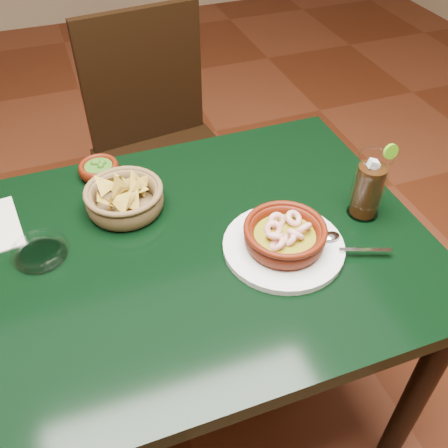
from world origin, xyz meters
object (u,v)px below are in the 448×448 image
object	(u,v)px
dining_chair	(162,147)
cola_drink	(369,186)
chip_basket	(125,198)
shrimp_plate	(285,238)
dining_table	(165,282)

from	to	relation	value
dining_chair	cola_drink	distance (m)	0.86
chip_basket	cola_drink	world-z (taller)	cola_drink
chip_basket	shrimp_plate	bearing A→B (deg)	-40.15
shrimp_plate	cola_drink	bearing A→B (deg)	11.18
cola_drink	dining_chair	bearing A→B (deg)	112.93
dining_table	chip_basket	distance (m)	0.22
shrimp_plate	chip_basket	bearing A→B (deg)	139.85
dining_table	dining_chair	distance (m)	0.74
cola_drink	shrimp_plate	bearing A→B (deg)	-168.82
cola_drink	chip_basket	bearing A→B (deg)	158.58
dining_table	dining_chair	xyz separation A→B (m)	(0.17, 0.71, -0.11)
dining_table	dining_chair	world-z (taller)	dining_chair
dining_table	chip_basket	xyz separation A→B (m)	(-0.04, 0.17, 0.13)
dining_chair	chip_basket	size ratio (longest dim) A/B	4.47
dining_chair	cola_drink	size ratio (longest dim) A/B	5.27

